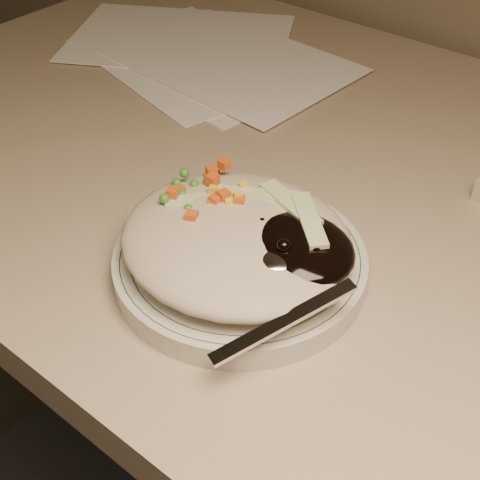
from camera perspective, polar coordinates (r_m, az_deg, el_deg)
The scene contains 5 objects.
desk at distance 0.78m, azimuth 13.40°, elevation -9.53°, with size 1.40×0.70×0.74m.
plate at distance 0.56m, azimuth 0.00°, elevation -2.06°, with size 0.21×0.21×0.02m, color beige.
plate_rim at distance 0.55m, azimuth -0.00°, elevation -1.28°, with size 0.20×0.20×0.00m.
meal at distance 0.53m, azimuth 0.30°, elevation 0.24°, with size 0.21×0.19×0.05m.
papers at distance 0.93m, azimuth -3.35°, elevation 15.57°, with size 0.45×0.34×0.00m.
Camera 1 is at (0.17, 0.88, 1.12)m, focal length 50.00 mm.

